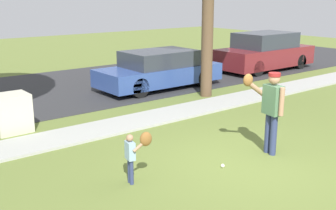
{
  "coord_description": "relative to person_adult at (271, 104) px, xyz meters",
  "views": [
    {
      "loc": [
        -6.08,
        -5.17,
        3.26
      ],
      "look_at": [
        -0.81,
        1.52,
        1.0
      ],
      "focal_mm": 44.86,
      "sensor_mm": 36.0,
      "label": 1
    }
  ],
  "objects": [
    {
      "name": "sidewalk_strip",
      "position": [
        -0.71,
        3.56,
        -1.05
      ],
      "size": [
        36.0,
        1.2,
        0.06
      ],
      "primitive_type": "cube",
      "color": "#A3A39E",
      "rests_on": "ground"
    },
    {
      "name": "parked_suv_maroon",
      "position": [
        7.93,
        6.6,
        -0.29
      ],
      "size": [
        4.7,
        1.9,
        1.63
      ],
      "rotation": [
        0.0,
        0.0,
        3.14
      ],
      "color": "maroon",
      "rests_on": "road_surface"
    },
    {
      "name": "person_child",
      "position": [
        -2.99,
        0.52,
        -0.44
      ],
      "size": [
        0.42,
        0.43,
        0.97
      ],
      "rotation": [
        0.0,
        0.0,
        6.09
      ],
      "color": "navy",
      "rests_on": "ground"
    },
    {
      "name": "person_adult",
      "position": [
        0.0,
        0.0,
        0.0
      ],
      "size": [
        0.68,
        0.73,
        1.73
      ],
      "rotation": [
        0.0,
        0.0,
        2.95
      ],
      "color": "navy",
      "rests_on": "ground"
    },
    {
      "name": "road_surface",
      "position": [
        -0.71,
        8.56,
        -1.07
      ],
      "size": [
        36.0,
        6.8,
        0.02
      ],
      "primitive_type": "cube",
      "color": "#2D2D30",
      "rests_on": "ground"
    },
    {
      "name": "utility_cabinet",
      "position": [
        -3.73,
        4.78,
        -0.61
      ],
      "size": [
        0.81,
        0.71,
        0.94
      ],
      "primitive_type": "cube",
      "color": "beige",
      "rests_on": "ground"
    },
    {
      "name": "ground_plane",
      "position": [
        -0.71,
        3.46,
        -1.08
      ],
      "size": [
        48.0,
        48.0,
        0.0
      ],
      "primitive_type": "plane",
      "color": "olive"
    },
    {
      "name": "baseball",
      "position": [
        -1.28,
        0.06,
        -1.04
      ],
      "size": [
        0.07,
        0.07,
        0.07
      ],
      "primitive_type": "sphere",
      "color": "white",
      "rests_on": "ground"
    },
    {
      "name": "parked_wagon_blue",
      "position": [
        2.04,
        6.49,
        -0.42
      ],
      "size": [
        4.5,
        1.8,
        1.33
      ],
      "rotation": [
        0.0,
        0.0,
        3.14
      ],
      "color": "#2D478C",
      "rests_on": "road_surface"
    }
  ]
}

